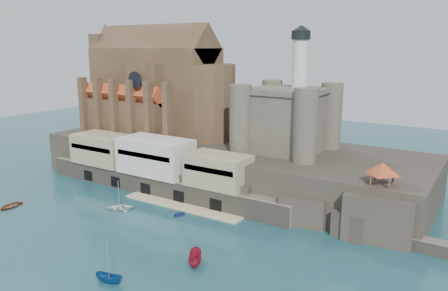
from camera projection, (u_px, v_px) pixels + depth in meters
ground at (114, 234)px, 82.31m from camera, size 300.00×300.00×0.00m
promontory at (225, 163)px, 113.60m from camera, size 100.00×36.00×10.00m
quay at (154, 167)px, 105.25m from camera, size 70.00×12.00×13.05m
church at (160, 91)px, 124.41m from camera, size 47.00×25.93×30.51m
castle_keep at (287, 116)px, 103.44m from camera, size 21.20×21.20×29.30m
rock_outcrop at (379, 216)px, 80.48m from camera, size 14.50×10.50×8.70m
pavilion at (383, 170)px, 78.67m from camera, size 6.40×6.40×5.40m
boat_0 at (11, 207)px, 95.94m from camera, size 3.98×1.70×5.39m
boat_2 at (109, 282)px, 65.43m from camera, size 2.07×2.03×4.63m
boat_5 at (195, 263)px, 71.08m from camera, size 2.87×2.89×5.49m
boat_6 at (120, 209)px, 94.86m from camera, size 3.45×4.04×5.81m
boat_7 at (179, 216)px, 91.11m from camera, size 2.89×2.24×2.95m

